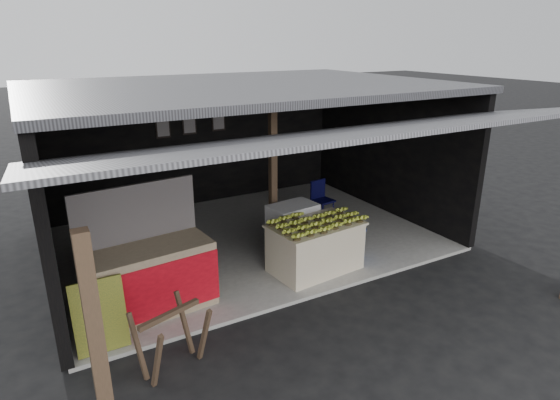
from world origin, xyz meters
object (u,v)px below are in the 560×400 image
water_barrel (355,244)px  plastic_chair (321,196)px  banana_table (315,247)px  sawhorse (171,334)px  white_crate (293,229)px  neighbor_stall (149,276)px

water_barrel → plastic_chair: size_ratio=0.62×
banana_table → sawhorse: size_ratio=1.79×
banana_table → plastic_chair: (1.44, 1.97, 0.07)m
sawhorse → plastic_chair: bearing=18.7°
white_crate → banana_table: bearing=-97.8°
neighbor_stall → sawhorse: neighbor_stall is taller
plastic_chair → water_barrel: bearing=-114.2°
banana_table → plastic_chair: bearing=48.3°
sawhorse → white_crate: bearing=16.8°
white_crate → water_barrel: white_crate is taller
water_barrel → banana_table: bearing=-177.0°
neighbor_stall → plastic_chair: bearing=18.8°
banana_table → white_crate: 0.75m
banana_table → water_barrel: bearing=-2.6°
banana_table → water_barrel: (0.88, 0.05, -0.16)m
white_crate → sawhorse: white_crate is taller
white_crate → plastic_chair: white_crate is taller
plastic_chair → neighbor_stall: bearing=-163.9°
white_crate → water_barrel: (0.87, -0.71, -0.20)m
neighbor_stall → sawhorse: bearing=-99.7°
white_crate → neighbor_stall: neighbor_stall is taller
white_crate → water_barrel: 1.14m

